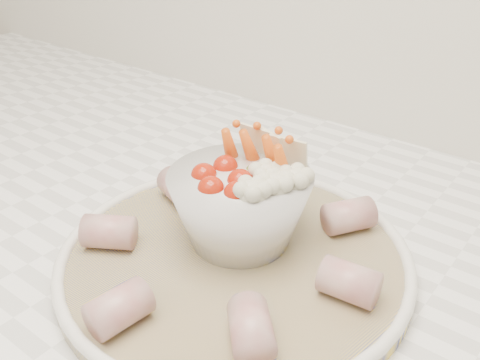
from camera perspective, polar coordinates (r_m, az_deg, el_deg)
The scene contains 3 objects.
serving_platter at distance 0.54m, azimuth -0.57°, elevation -8.22°, with size 0.40×0.40×0.02m.
veggie_bowl at distance 0.53m, azimuth 0.20°, elevation -2.51°, with size 0.14×0.14×0.11m.
cured_meat_rolls at distance 0.53m, azimuth -0.67°, elevation -6.33°, with size 0.29×0.32×0.03m.
Camera 1 is at (0.26, 1.04, 1.26)m, focal length 40.00 mm.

